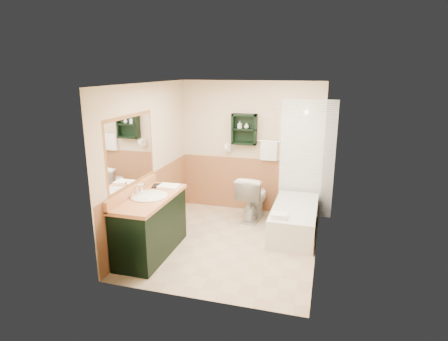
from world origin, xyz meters
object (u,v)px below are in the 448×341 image
soap_bottle_a (240,127)px  soap_bottle_b (246,126)px  toilet (253,197)px  vanity (151,225)px  hair_dryer (228,147)px  bathtub (294,219)px  vanity_book (152,180)px  wall_shelf (244,129)px

soap_bottle_a → soap_bottle_b: bearing=0.0°
toilet → vanity: bearing=61.8°
hair_dryer → soap_bottle_a: (0.22, -0.03, 0.39)m
hair_dryer → bathtub: hair_dryer is taller
vanity → soap_bottle_a: 2.46m
vanity → toilet: 2.04m
hair_dryer → vanity_book: bearing=-115.3°
hair_dryer → soap_bottle_a: 0.45m
hair_dryer → bathtub: (1.33, -0.77, -0.97)m
vanity_book → soap_bottle_b: (1.10, 1.57, 0.63)m
vanity → bathtub: (1.92, 1.27, -0.20)m
wall_shelf → vanity: (-0.89, -2.02, -1.12)m
vanity → vanity_book: bearing=110.5°
wall_shelf → soap_bottle_a: wall_shelf is taller
bathtub → vanity_book: 2.36m
soap_bottle_a → soap_bottle_b: size_ratio=1.28×
hair_dryer → vanity_book: size_ratio=1.15×
vanity → soap_bottle_a: size_ratio=10.65×
soap_bottle_a → vanity_book: bearing=-121.9°
wall_shelf → vanity: wall_shelf is taller
hair_dryer → vanity_book: hair_dryer is taller
bathtub → vanity_book: bearing=-158.3°
soap_bottle_b → vanity: bearing=-114.9°
toilet → soap_bottle_a: (-0.34, 0.33, 1.20)m
vanity → soap_bottle_a: soap_bottle_a is taller
toilet → soap_bottle_a: bearing=-38.4°
soap_bottle_b → bathtub: bearing=-37.1°
wall_shelf → vanity: size_ratio=0.40×
hair_dryer → wall_shelf: bearing=-4.8°
vanity_book → hair_dryer: bearing=50.9°
vanity → vanity_book: size_ratio=6.59×
bathtub → vanity_book: (-2.08, -0.83, 0.74)m
vanity → soap_bottle_b: 2.51m
hair_dryer → bathtub: bearing=-30.3°
soap_bottle_a → soap_bottle_b: 0.12m
vanity → vanity_book: 0.71m
hair_dryer → soap_bottle_b: size_ratio=2.39×
wall_shelf → soap_bottle_a: bearing=-176.5°
wall_shelf → soap_bottle_b: bearing=-6.8°
hair_dryer → soap_bottle_b: (0.34, -0.03, 0.40)m
wall_shelf → vanity: 2.47m
hair_dryer → vanity: 2.26m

